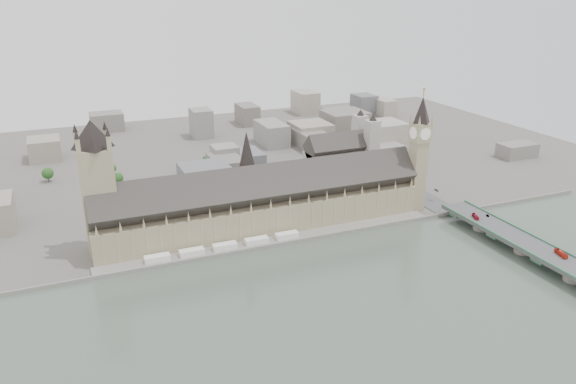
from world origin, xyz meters
name	(u,v)px	position (x,y,z in m)	size (l,w,h in m)	color
ground	(272,238)	(0.00, 0.00, 0.00)	(900.00, 900.00, 0.00)	#595651
river_thames	(384,361)	(0.00, -165.00, 0.00)	(600.00, 600.00, 0.00)	#404C41
embankment_wall	(279,244)	(0.00, -15.00, 1.50)	(600.00, 1.50, 3.00)	gray
river_terrace	(275,241)	(0.00, -7.50, 1.00)	(270.00, 15.00, 2.00)	gray
terrace_tents	(225,246)	(-40.00, -7.00, 4.00)	(118.00, 7.00, 4.00)	white
palace_of_westminster	(262,203)	(0.00, 19.70, 22.71)	(265.00, 40.73, 55.44)	tan
elizabeth_tower	(419,146)	(138.00, 8.00, 58.09)	(17.00, 17.00, 107.50)	tan
victoria_tower	(97,182)	(-122.00, 26.00, 55.20)	(30.00, 30.00, 100.00)	tan
central_tower	(247,160)	(-10.00, 26.00, 57.92)	(13.00, 13.00, 48.00)	gray
westminster_bridge	(515,243)	(162.00, -87.50, 5.12)	(25.00, 325.00, 10.25)	#474749
bridge_parapets	(565,261)	(162.00, -132.00, 10.82)	(25.00, 235.00, 1.15)	#3C6D50
westminster_abbey	(342,159)	(110.92, 95.00, 25.08)	(68.00, 36.00, 64.00)	#A9A298
city_skyline_inland	(195,140)	(0.00, 245.00, 19.00)	(720.00, 360.00, 38.00)	gray
park_trees	(236,205)	(-10.00, 60.00, 7.50)	(110.00, 30.00, 15.00)	#1D4E1C
red_bus_north	(475,216)	(157.23, -47.80, 11.70)	(2.43, 10.39, 2.89)	#A71327
red_bus_south	(561,253)	(167.00, -123.87, 11.93)	(2.83, 12.10, 3.37)	red
car_silver	(488,216)	(168.83, -48.79, 10.88)	(1.34, 3.84, 1.27)	gray
car_approach	(436,190)	(167.18, 16.39, 11.02)	(2.15, 5.28, 1.53)	gray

